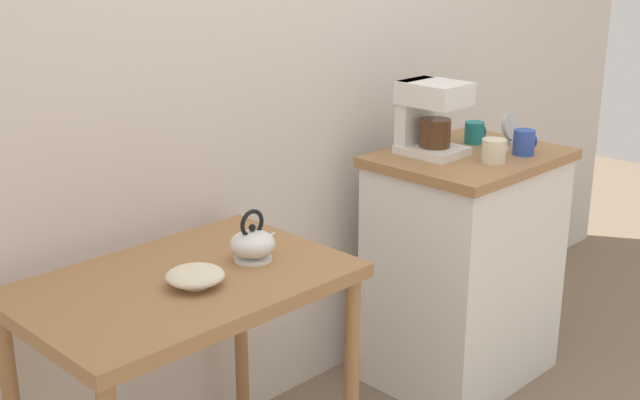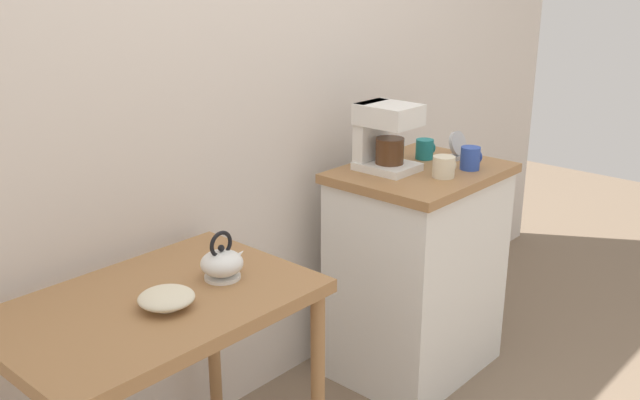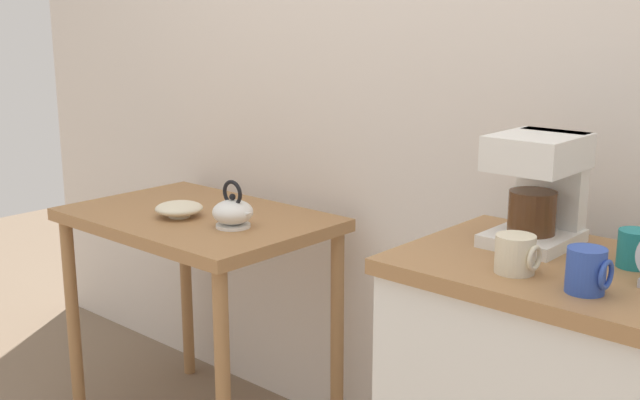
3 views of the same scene
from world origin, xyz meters
name	(u,v)px [view 1 (image 1 of 3)]	position (x,y,z in m)	size (l,w,h in m)	color
back_wall	(291,7)	(0.10, 0.47, 1.40)	(4.40, 0.10, 2.80)	silver
wooden_table	(185,315)	(-0.67, 0.07, 0.67)	(0.86, 0.58, 0.78)	#9E7044
kitchen_counter	(464,267)	(0.58, 0.05, 0.44)	(0.67, 0.52, 0.88)	white
bowl_stoneware	(195,276)	(-0.68, 0.00, 0.80)	(0.15, 0.15, 0.05)	beige
teakettle	(253,244)	(-0.46, 0.03, 0.82)	(0.15, 0.12, 0.15)	white
coffee_maker	(429,114)	(0.47, 0.16, 1.03)	(0.18, 0.22, 0.26)	white
mug_dark_teal	(475,132)	(0.71, 0.12, 0.92)	(0.08, 0.07, 0.08)	teal
mug_small_cream	(494,151)	(0.54, -0.08, 0.92)	(0.09, 0.08, 0.08)	beige
mug_blue	(524,142)	(0.70, -0.10, 0.93)	(0.08, 0.08, 0.09)	#2D4CAD
table_clock	(511,130)	(0.80, 0.02, 0.94)	(0.10, 0.05, 0.12)	#B2B5BA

